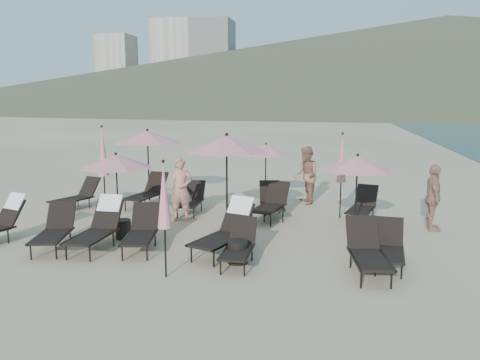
% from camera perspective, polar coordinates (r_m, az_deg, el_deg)
% --- Properties ---
extents(ground, '(800.00, 800.00, 0.00)m').
position_cam_1_polar(ground, '(10.34, -2.62, -9.18)').
color(ground, '#D6BA8C').
rests_on(ground, ground).
extents(volcanic_headland, '(690.00, 690.00, 55.00)m').
position_cam_1_polar(volcanic_headland, '(320.41, 25.66, 12.58)').
color(volcanic_headland, brown).
rests_on(volcanic_headland, ground).
extents(hotel_skyline, '(109.00, 82.00, 55.00)m').
position_cam_1_polar(hotel_skyline, '(297.44, -6.43, 13.29)').
color(hotel_skyline, beige).
rests_on(hotel_skyline, ground).
extents(lounger_1, '(1.09, 1.78, 0.96)m').
position_cam_1_polar(lounger_1, '(11.50, -21.67, -5.60)').
color(lounger_1, black).
rests_on(lounger_1, ground).
extents(lounger_2, '(1.00, 1.76, 0.95)m').
position_cam_1_polar(lounger_2, '(10.84, -11.94, -6.05)').
color(lounger_2, black).
rests_on(lounger_2, ground).
extents(lounger_3, '(1.19, 1.96, 1.15)m').
position_cam_1_polar(lounger_3, '(10.39, -1.63, -5.91)').
color(lounger_3, black).
rests_on(lounger_3, ground).
extents(lounger_4, '(0.62, 1.51, 0.86)m').
position_cam_1_polar(lounger_4, '(9.72, -0.11, -7.91)').
color(lounger_4, black).
rests_on(lounger_4, ground).
extents(lounger_5, '(0.70, 1.56, 0.87)m').
position_cam_1_polar(lounger_5, '(10.06, 17.70, -7.71)').
color(lounger_5, black).
rests_on(lounger_5, ground).
extents(lounger_6, '(1.09, 1.75, 0.94)m').
position_cam_1_polar(lounger_6, '(15.48, -19.27, -1.77)').
color(lounger_6, black).
rests_on(lounger_6, ground).
extents(lounger_7, '(0.93, 1.87, 1.03)m').
position_cam_1_polar(lounger_7, '(15.30, -11.21, -1.40)').
color(lounger_7, black).
rests_on(lounger_7, ground).
extents(lounger_8, '(0.71, 1.60, 0.89)m').
position_cam_1_polar(lounger_8, '(14.23, -5.92, -2.33)').
color(lounger_8, black).
rests_on(lounger_8, ground).
extents(lounger_9, '(1.00, 1.76, 0.95)m').
position_cam_1_polar(lounger_9, '(13.78, 3.83, -2.57)').
color(lounger_9, black).
rests_on(lounger_9, ground).
extents(lounger_10, '(0.96, 1.82, 0.99)m').
position_cam_1_polar(lounger_10, '(13.41, 3.83, -2.82)').
color(lounger_10, black).
rests_on(lounger_10, ground).
extents(lounger_11, '(0.97, 1.71, 0.93)m').
position_cam_1_polar(lounger_11, '(13.71, 14.72, -2.98)').
color(lounger_11, black).
rests_on(lounger_11, ground).
extents(lounger_12, '(0.71, 1.82, 1.12)m').
position_cam_1_polar(lounger_12, '(11.18, -16.88, -5.30)').
color(lounger_12, black).
rests_on(lounger_12, ground).
extents(lounger_13, '(0.92, 1.79, 0.98)m').
position_cam_1_polar(lounger_13, '(9.52, 15.27, -8.26)').
color(lounger_13, black).
rests_on(lounger_13, ground).
extents(umbrella_open_0, '(1.90, 1.90, 2.04)m').
position_cam_1_polar(umbrella_open_0, '(12.49, -14.88, 2.21)').
color(umbrella_open_0, black).
rests_on(umbrella_open_0, ground).
extents(umbrella_open_1, '(2.34, 2.34, 2.52)m').
position_cam_1_polar(umbrella_open_1, '(12.36, -1.64, 4.42)').
color(umbrella_open_1, black).
rests_on(umbrella_open_1, ground).
extents(umbrella_open_2, '(1.93, 1.93, 2.07)m').
position_cam_1_polar(umbrella_open_2, '(11.81, 14.12, 2.01)').
color(umbrella_open_2, black).
rests_on(umbrella_open_2, ground).
extents(umbrella_open_3, '(2.28, 2.28, 2.45)m').
position_cam_1_polar(umbrella_open_3, '(15.95, -11.21, 5.15)').
color(umbrella_open_3, black).
rests_on(umbrella_open_3, ground).
extents(umbrella_open_4, '(1.87, 1.87, 2.01)m').
position_cam_1_polar(umbrella_open_4, '(15.40, 3.16, 3.72)').
color(umbrella_open_4, black).
rests_on(umbrella_open_4, ground).
extents(umbrella_closed_0, '(0.26, 0.26, 2.26)m').
position_cam_1_polar(umbrella_closed_0, '(8.80, -9.26, -1.98)').
color(umbrella_closed_0, black).
rests_on(umbrella_closed_0, ground).
extents(umbrella_closed_1, '(0.29, 0.29, 2.48)m').
position_cam_1_polar(umbrella_closed_1, '(13.57, 12.31, 2.53)').
color(umbrella_closed_1, black).
rests_on(umbrella_closed_1, ground).
extents(umbrella_closed_2, '(0.31, 0.31, 2.64)m').
position_cam_1_polar(umbrella_closed_2, '(14.58, -16.37, 3.27)').
color(umbrella_closed_2, black).
rests_on(umbrella_closed_2, ground).
extents(side_table_0, '(0.38, 0.38, 0.47)m').
position_cam_1_polar(side_table_0, '(11.86, -14.05, -5.84)').
color(side_table_0, black).
rests_on(side_table_0, ground).
extents(side_table_1, '(0.43, 0.43, 0.48)m').
position_cam_1_polar(side_table_1, '(9.80, -0.29, -8.75)').
color(side_table_1, black).
rests_on(side_table_1, ground).
extents(beachgoer_a, '(0.74, 0.58, 1.80)m').
position_cam_1_polar(beachgoer_a, '(13.21, -7.22, -1.13)').
color(beachgoer_a, tan).
rests_on(beachgoer_a, ground).
extents(beachgoer_b, '(0.99, 1.11, 1.90)m').
position_cam_1_polar(beachgoer_b, '(15.47, 8.05, 0.57)').
color(beachgoer_b, '#A07052').
rests_on(beachgoer_b, ground).
extents(beachgoer_c, '(0.47, 1.03, 1.74)m').
position_cam_1_polar(beachgoer_c, '(13.09, 22.49, -2.01)').
color(beachgoer_c, '#AC7862').
rests_on(beachgoer_c, ground).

